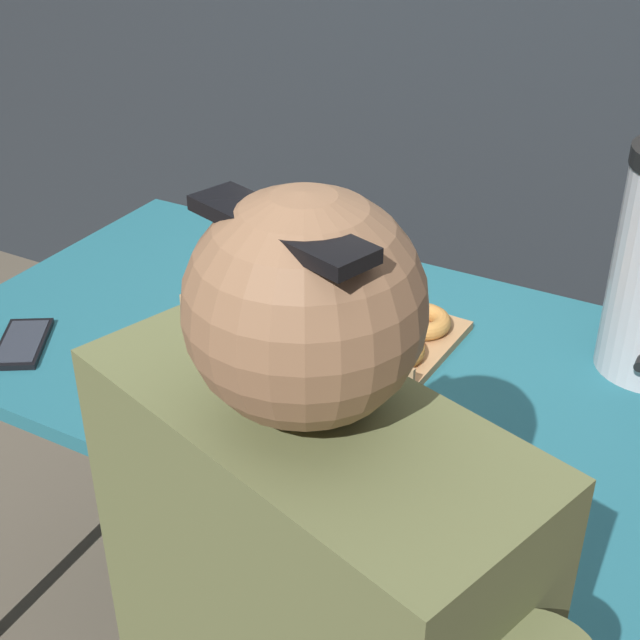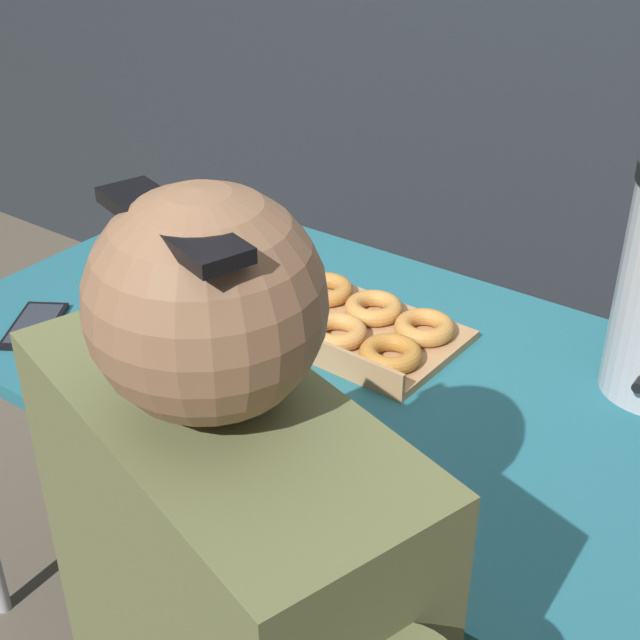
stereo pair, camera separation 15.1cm
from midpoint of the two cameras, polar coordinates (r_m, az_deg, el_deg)
The scene contains 3 objects.
folding_table at distance 1.56m, azimuth 3.18°, elevation -3.60°, with size 1.36×0.79×0.74m.
donut_box at distance 1.60m, azimuth 3.33°, elevation 0.24°, with size 0.48×0.27×0.05m.
cell_phone at distance 1.66m, azimuth -15.35°, elevation -0.42°, with size 0.15×0.17×0.01m.
Camera 2 is at (0.75, -1.06, 1.57)m, focal length 50.00 mm.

